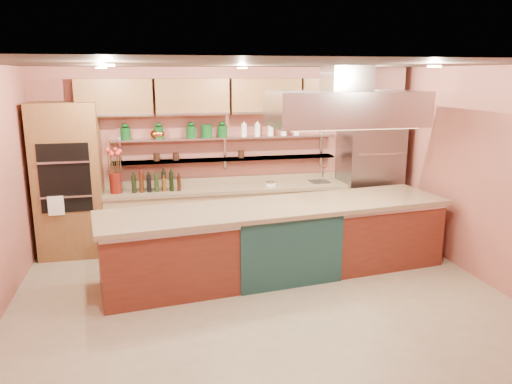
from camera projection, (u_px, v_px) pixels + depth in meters
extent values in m
cube|color=tan|center=(262.00, 300.00, 6.12)|extent=(6.00, 5.00, 0.02)
cube|color=black|center=(263.00, 64.00, 5.47)|extent=(6.00, 5.00, 0.02)
cube|color=#B16253|center=(228.00, 155.00, 8.17)|extent=(6.00, 0.04, 2.80)
cube|color=#B16253|center=(346.00, 268.00, 3.42)|extent=(6.00, 0.04, 2.80)
cube|color=#B16253|center=(489.00, 177.00, 6.43)|extent=(0.04, 5.00, 2.80)
cube|color=brown|center=(69.00, 180.00, 7.41)|extent=(0.95, 0.64, 2.30)
cube|color=gray|center=(369.00, 174.00, 8.40)|extent=(0.95, 0.72, 2.10)
cube|color=tan|center=(228.00, 215.00, 8.09)|extent=(3.84, 0.64, 0.93)
cube|color=#B0B2B7|center=(226.00, 159.00, 8.05)|extent=(3.60, 0.26, 0.03)
cube|color=#B0B2B7|center=(226.00, 138.00, 7.97)|extent=(3.60, 0.26, 0.03)
cube|color=brown|center=(229.00, 96.00, 7.78)|extent=(4.60, 0.36, 0.55)
cube|color=#B0B2B7|center=(345.00, 108.00, 6.58)|extent=(2.00, 1.00, 0.45)
cube|color=#FFE5A5|center=(259.00, 67.00, 5.67)|extent=(4.00, 2.80, 0.02)
cube|color=maroon|center=(278.00, 240.00, 6.80)|extent=(4.77, 1.58, 0.98)
cylinder|color=#5F140E|center=(116.00, 183.00, 7.54)|extent=(0.21, 0.21, 0.31)
cube|color=black|center=(156.00, 183.00, 7.67)|extent=(0.83, 0.53, 0.26)
cube|color=white|center=(270.00, 183.00, 8.07)|extent=(0.16, 0.13, 0.08)
cylinder|color=white|center=(323.00, 175.00, 8.34)|extent=(0.04, 0.04, 0.24)
ellipsoid|color=#B85D2A|center=(156.00, 134.00, 7.72)|extent=(0.21, 0.21, 0.14)
cylinder|color=#0E4217|center=(207.00, 131.00, 7.88)|extent=(0.22, 0.22, 0.20)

